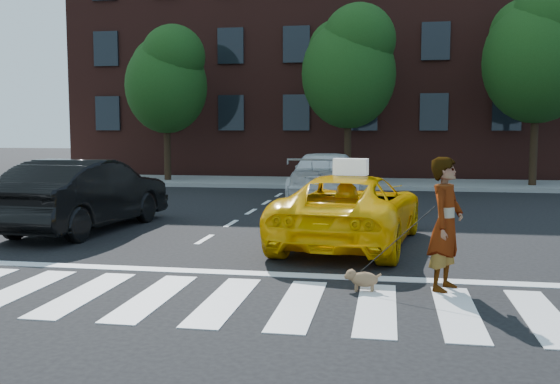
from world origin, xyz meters
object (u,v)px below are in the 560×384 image
object	(u,v)px
white_suv	(327,177)
tree_left	(167,76)
tree_right	(539,48)
dog	(362,279)
woman	(446,224)
tree_mid	(349,63)
taxi	(351,209)
black_sedan	(86,195)

from	to	relation	value
white_suv	tree_left	bearing A→B (deg)	-38.36
tree_right	dog	bearing A→B (deg)	-109.63
woman	tree_mid	bearing A→B (deg)	33.16
tree_mid	taxi	distance (m)	13.27
tree_right	dog	distance (m)	17.89
tree_left	taxi	world-z (taller)	tree_left
tree_mid	black_sedan	xyz separation A→B (m)	(-5.13, -11.85, -4.05)
white_suv	taxi	bearing A→B (deg)	98.00
tree_left	tree_mid	bearing A→B (deg)	-0.00
white_suv	black_sedan	bearing A→B (deg)	51.91
taxi	dog	bearing A→B (deg)	103.61
tree_right	taxi	bearing A→B (deg)	-116.01
taxi	woman	world-z (taller)	woman
tree_mid	black_sedan	size ratio (longest dim) A/B	1.45
tree_left	tree_right	bearing A→B (deg)	-0.00
tree_mid	black_sedan	distance (m)	13.53
tree_left	tree_right	size ratio (longest dim) A/B	0.84
tree_left	dog	size ratio (longest dim) A/B	12.22
tree_mid	tree_left	bearing A→B (deg)	180.00
tree_right	white_suv	xyz separation A→B (m)	(-7.32, -5.40, -4.50)
tree_left	tree_right	xyz separation A→B (m)	(14.50, -0.00, 0.82)
white_suv	woman	xyz separation A→B (m)	(2.72, -10.49, 0.18)
tree_mid	woman	size ratio (longest dim) A/B	3.75
taxi	white_suv	xyz separation A→B (m)	(-1.19, 7.17, 0.07)
taxi	white_suv	world-z (taller)	white_suv
white_suv	dog	distance (m)	10.88
tree_left	black_sedan	size ratio (longest dim) A/B	1.33
tree_right	woman	xyz separation A→B (m)	(-4.60, -15.90, -4.32)
tree_right	woman	distance (m)	17.10
tree_left	dog	xyz separation A→B (m)	(8.74, -16.15, -4.26)
tree_left	dog	world-z (taller)	tree_left
tree_left	woman	distance (m)	19.05
tree_mid	woman	bearing A→B (deg)	-81.43
tree_left	tree_mid	xyz separation A→B (m)	(7.50, -0.00, 0.41)
tree_mid	white_suv	size ratio (longest dim) A/B	1.34
tree_mid	taxi	xyz separation A→B (m)	(0.87, -12.57, -4.16)
tree_left	taxi	bearing A→B (deg)	-56.36
taxi	tree_left	bearing A→B (deg)	-48.69
tree_left	black_sedan	distance (m)	12.62
woman	tree_left	bearing A→B (deg)	56.49
tree_left	woman	world-z (taller)	tree_left
tree_right	dog	world-z (taller)	tree_right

